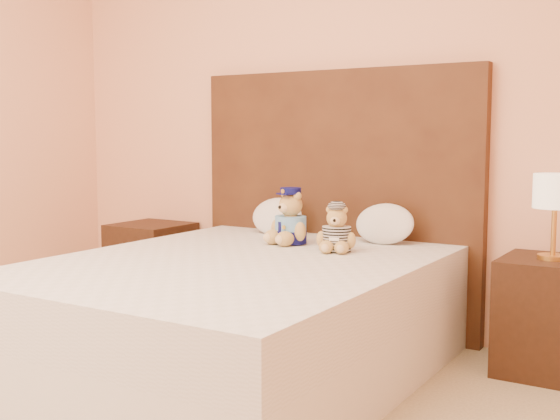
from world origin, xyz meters
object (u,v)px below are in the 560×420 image
at_px(nightstand_right, 550,316).
at_px(nightstand_left, 152,265).
at_px(lamp, 555,196).
at_px(pillow_right, 385,222).
at_px(teddy_police, 291,216).
at_px(pillow_left, 277,214).
at_px(bed, 236,318).
at_px(teddy_prisoner, 337,228).

bearing_deg(nightstand_right, nightstand_left, 180.00).
height_order(lamp, pillow_right, lamp).
bearing_deg(lamp, teddy_police, -168.97).
xyz_separation_m(nightstand_left, pillow_left, (0.96, 0.03, 0.39)).
bearing_deg(pillow_right, lamp, -1.99).
bearing_deg(pillow_left, teddy_police, -46.94).
height_order(teddy_police, pillow_right, teddy_police).
distance_m(teddy_police, pillow_left, 0.38).
xyz_separation_m(bed, pillow_left, (-0.29, 0.83, 0.39)).
relative_size(nightstand_right, teddy_police, 1.85).
xyz_separation_m(teddy_police, teddy_prisoner, (0.33, -0.10, -0.03)).
bearing_deg(bed, teddy_prisoner, 57.11).
xyz_separation_m(nightstand_left, nightstand_right, (2.50, 0.00, 0.00)).
bearing_deg(nightstand_right, pillow_right, 178.01).
distance_m(bed, pillow_right, 1.00).
bearing_deg(nightstand_right, teddy_police, -168.97).
distance_m(nightstand_left, pillow_left, 1.03).
relative_size(nightstand_right, teddy_prisoner, 2.35).
relative_size(lamp, pillow_right, 1.21).
bearing_deg(teddy_police, nightstand_left, -175.53).
height_order(lamp, teddy_police, lamp).
distance_m(nightstand_left, nightstand_right, 2.50).
xyz_separation_m(lamp, pillow_right, (-0.86, 0.03, -0.18)).
xyz_separation_m(nightstand_right, lamp, (-0.00, 0.00, 0.57)).
bearing_deg(nightstand_left, teddy_prisoner, -12.69).
relative_size(teddy_police, pillow_right, 0.90).
bearing_deg(teddy_prisoner, teddy_police, 146.90).
bearing_deg(pillow_right, nightstand_left, -178.95).
relative_size(bed, pillow_left, 6.10).
distance_m(lamp, teddy_police, 1.32).
xyz_separation_m(teddy_prisoner, pillow_left, (-0.59, 0.38, -0.00)).
bearing_deg(teddy_prisoner, pillow_left, 130.82).
xyz_separation_m(bed, nightstand_left, (-1.25, 0.80, -0.00)).
relative_size(nightstand_left, nightstand_right, 1.00).
distance_m(nightstand_right, pillow_left, 1.59).
bearing_deg(pillow_left, bed, -70.50).
xyz_separation_m(bed, pillow_right, (0.39, 0.83, 0.39)).
xyz_separation_m(lamp, teddy_police, (-1.28, -0.25, -0.15)).
bearing_deg(nightstand_left, lamp, 0.00).
relative_size(nightstand_left, lamp, 1.38).
xyz_separation_m(bed, teddy_prisoner, (0.29, 0.45, 0.39)).
distance_m(bed, teddy_prisoner, 0.67).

